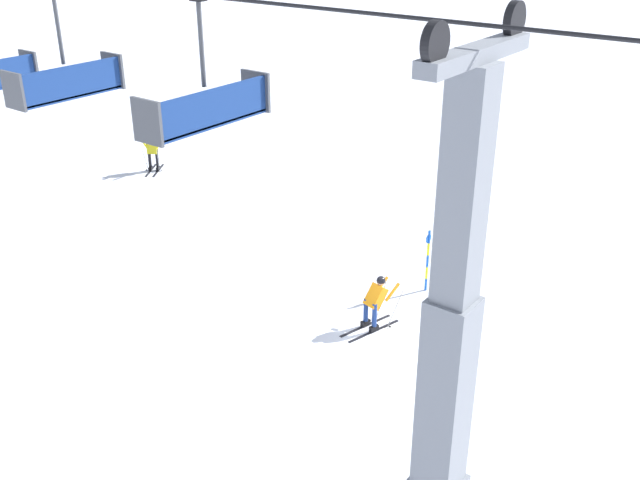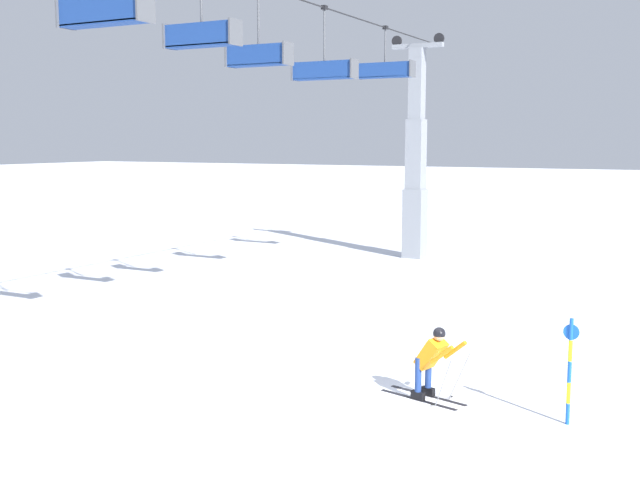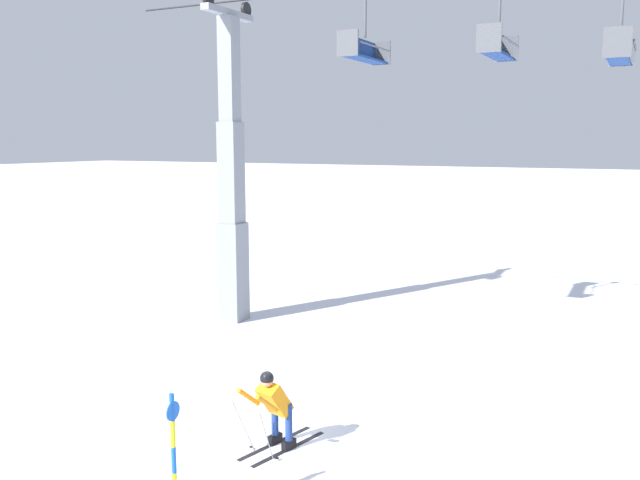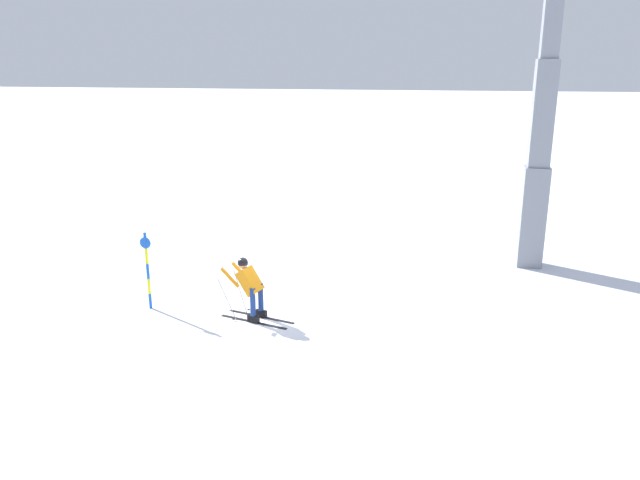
# 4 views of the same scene
# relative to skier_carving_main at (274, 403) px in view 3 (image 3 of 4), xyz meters

# --- Properties ---
(ground_plane) EXTENTS (260.00, 260.00, 0.00)m
(ground_plane) POSITION_rel_skier_carving_main_xyz_m (-0.48, 0.51, -0.87)
(ground_plane) COLOR white
(skier_carving_main) EXTENTS (1.00, 1.85, 1.64)m
(skier_carving_main) POSITION_rel_skier_carving_main_xyz_m (0.00, 0.00, 0.00)
(skier_carving_main) COLOR black
(skier_carving_main) RESTS_ON ground_plane
(lift_tower_near) EXTENTS (0.71, 2.35, 9.54)m
(lift_tower_near) POSITION_rel_skier_carving_main_xyz_m (-5.53, 6.99, 3.11)
(lift_tower_near) COLOR gray
(lift_tower_near) RESTS_ON ground_plane
(chairlift_seat_nearest) EXTENTS (0.61, 2.29, 1.94)m
(chairlift_seat_nearest) POSITION_rel_skier_carving_main_xyz_m (-1.33, 6.99, 6.94)
(chairlift_seat_nearest) COLOR black
(chairlift_seat_second) EXTENTS (0.61, 2.08, 2.03)m
(chairlift_seat_second) POSITION_rel_skier_carving_main_xyz_m (2.12, 6.99, 6.86)
(chairlift_seat_second) COLOR black
(chairlift_seat_middle) EXTENTS (0.61, 1.97, 2.28)m
(chairlift_seat_middle) POSITION_rel_skier_carving_main_xyz_m (4.79, 6.99, 6.63)
(chairlift_seat_middle) COLOR black
(trail_marker_pole) EXTENTS (0.07, 0.28, 1.95)m
(trail_marker_pole) POSITION_rel_skier_carving_main_xyz_m (-0.09, -2.63, 0.19)
(trail_marker_pole) COLOR blue
(trail_marker_pole) RESTS_ON ground_plane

